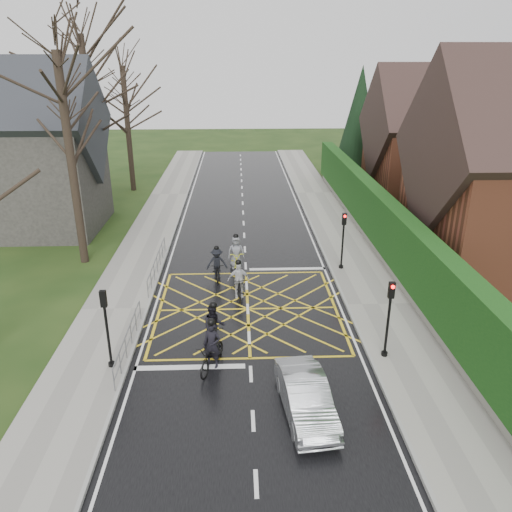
{
  "coord_description": "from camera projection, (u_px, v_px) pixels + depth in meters",
  "views": [
    {
      "loc": [
        -0.39,
        -20.16,
        10.74
      ],
      "look_at": [
        0.5,
        3.23,
        1.3
      ],
      "focal_mm": 35.0,
      "sensor_mm": 36.0,
      "label": 1
    }
  ],
  "objects": [
    {
      "name": "cyclist_mid",
      "position": [
        217.0,
        267.0,
        25.58
      ],
      "size": [
        1.12,
        1.91,
        1.8
      ],
      "rotation": [
        0.0,
        0.0,
        0.09
      ],
      "color": "black",
      "rests_on": "ground"
    },
    {
      "name": "traffic_light_se",
      "position": [
        388.0,
        320.0,
        18.38
      ],
      "size": [
        0.24,
        0.31,
        3.21
      ],
      "rotation": [
        0.0,
        0.0,
        3.14
      ],
      "color": "black",
      "rests_on": "ground"
    },
    {
      "name": "stone_wall",
      "position": [
        381.0,
        251.0,
        28.42
      ],
      "size": [
        0.5,
        38.0,
        0.7
      ],
      "primitive_type": "cube",
      "color": "slate",
      "rests_on": "ground"
    },
    {
      "name": "cyclist_back",
      "position": [
        214.0,
        331.0,
        19.42
      ],
      "size": [
        1.03,
        2.09,
        2.01
      ],
      "rotation": [
        0.0,
        0.0,
        0.22
      ],
      "color": "black",
      "rests_on": "ground"
    },
    {
      "name": "railing_south",
      "position": [
        128.0,
        336.0,
        19.02
      ],
      "size": [
        0.05,
        5.04,
        1.03
      ],
      "color": "slate",
      "rests_on": "ground"
    },
    {
      "name": "conifer",
      "position": [
        359.0,
        123.0,
        45.32
      ],
      "size": [
        4.6,
        4.6,
        10.0
      ],
      "color": "black",
      "rests_on": "ground"
    },
    {
      "name": "car",
      "position": [
        306.0,
        397.0,
        15.87
      ],
      "size": [
        1.78,
        4.03,
        1.29
      ],
      "primitive_type": "imported",
      "rotation": [
        0.0,
        0.0,
        0.11
      ],
      "color": "#B8BCBF",
      "rests_on": "ground"
    },
    {
      "name": "traffic_light_ne",
      "position": [
        343.0,
        241.0,
        26.16
      ],
      "size": [
        0.24,
        0.31,
        3.21
      ],
      "rotation": [
        0.0,
        0.0,
        3.14
      ],
      "color": "black",
      "rests_on": "ground"
    },
    {
      "name": "traffic_light_sw",
      "position": [
        107.0,
        330.0,
        17.75
      ],
      "size": [
        0.24,
        0.31,
        3.21
      ],
      "color": "black",
      "rests_on": "ground"
    },
    {
      "name": "ground",
      "position": [
        248.0,
        309.0,
        22.72
      ],
      "size": [
        120.0,
        120.0,
        0.0
      ],
      "primitive_type": "plane",
      "color": "black",
      "rests_on": "ground"
    },
    {
      "name": "tree_near",
      "position": [
        65.0,
        116.0,
        25.0
      ],
      "size": [
        9.24,
        9.24,
        11.44
      ],
      "color": "black",
      "rests_on": "ground"
    },
    {
      "name": "cyclist_front",
      "position": [
        239.0,
        284.0,
        23.55
      ],
      "size": [
        1.06,
        1.96,
        1.92
      ],
      "rotation": [
        0.0,
        0.0,
        0.08
      ],
      "color": "black",
      "rests_on": "ground"
    },
    {
      "name": "road",
      "position": [
        248.0,
        309.0,
        22.71
      ],
      "size": [
        9.0,
        80.0,
        0.01
      ],
      "primitive_type": "cube",
      "color": "black",
      "rests_on": "ground"
    },
    {
      "name": "railing_north",
      "position": [
        157.0,
        261.0,
        25.96
      ],
      "size": [
        0.05,
        6.04,
        1.03
      ],
      "color": "slate",
      "rests_on": "ground"
    },
    {
      "name": "cyclist_lead",
      "position": [
        236.0,
        257.0,
        26.83
      ],
      "size": [
        0.92,
        2.07,
        1.96
      ],
      "rotation": [
        0.0,
        0.0,
        0.08
      ],
      "color": "yellow",
      "rests_on": "ground"
    },
    {
      "name": "hedge",
      "position": [
        384.0,
        222.0,
        27.76
      ],
      "size": [
        0.9,
        38.0,
        2.8
      ],
      "primitive_type": "cube",
      "color": "#0F3710",
      "rests_on": "stone_wall"
    },
    {
      "name": "church",
      "position": [
        29.0,
        154.0,
        31.51
      ],
      "size": [
        8.8,
        7.8,
        11.0
      ],
      "color": "#2D2B28",
      "rests_on": "ground"
    },
    {
      "name": "sidewalk_left",
      "position": [
        115.0,
        310.0,
        22.48
      ],
      "size": [
        3.0,
        80.0,
        0.15
      ],
      "primitive_type": "cube",
      "color": "gray",
      "rests_on": "ground"
    },
    {
      "name": "house_far",
      "position": [
        434.0,
        145.0,
        38.29
      ],
      "size": [
        9.8,
        8.8,
        10.3
      ],
      "color": "brown",
      "rests_on": "ground"
    },
    {
      "name": "cyclist_rear",
      "position": [
        212.0,
        352.0,
        18.23
      ],
      "size": [
        1.38,
        2.19,
        2.01
      ],
      "rotation": [
        0.0,
        0.0,
        -0.34
      ],
      "color": "black",
      "rests_on": "ground"
    },
    {
      "name": "tree_far",
      "position": [
        126.0,
        103.0,
        40.08
      ],
      "size": [
        8.4,
        8.4,
        10.4
      ],
      "color": "black",
      "rests_on": "ground"
    },
    {
      "name": "sidewalk_right",
      "position": [
        378.0,
        305.0,
        22.9
      ],
      "size": [
        3.0,
        80.0,
        0.15
      ],
      "primitive_type": "cube",
      "color": "gray",
      "rests_on": "ground"
    },
    {
      "name": "tree_mid",
      "position": [
        87.0,
        90.0,
        32.11
      ],
      "size": [
        10.08,
        10.08,
        12.48
      ],
      "color": "black",
      "rests_on": "ground"
    }
  ]
}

